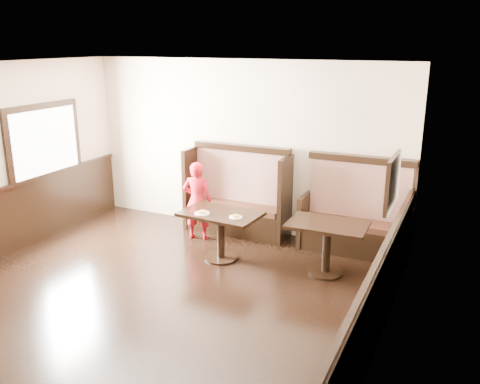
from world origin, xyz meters
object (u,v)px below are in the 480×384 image
Objects in this scene: booth_neighbor at (356,221)px; table_main at (221,223)px; table_neighbor at (327,236)px; child at (197,201)px; booth_main at (238,201)px.

booth_neighbor is 1.41× the size of table_main.
table_neighbor is 2.26m from child.
booth_main is at bearing 106.73° from table_main.
table_main is 0.93× the size of child.
booth_neighbor reaches higher than table_neighbor.
table_neighbor is (1.52, 0.18, -0.00)m from table_main.
booth_main and booth_neighbor have the same top height.
booth_neighbor is at bearing 179.94° from child.
booth_neighbor is at bearing 37.91° from table_main.
table_neighbor is at bearing -100.81° from booth_neighbor.
booth_main is 0.73m from child.
table_neighbor reaches higher than table_main.
child is (-0.46, -0.56, 0.11)m from booth_main.
booth_neighbor is at bearing -0.05° from booth_main.
child is (-2.41, -0.56, 0.15)m from booth_neighbor.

